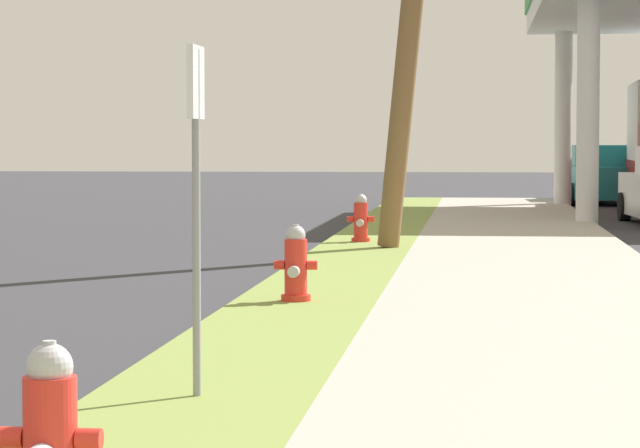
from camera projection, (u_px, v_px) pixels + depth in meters
fire_hydrant_nearest at (50, 444)px, 5.92m from camera, size 0.42×0.38×0.74m
fire_hydrant_second at (296, 267)px, 14.24m from camera, size 0.42×0.38×0.74m
fire_hydrant_third at (361, 221)px, 22.70m from camera, size 0.42×0.37×0.74m
street_sign_post at (196, 146)px, 8.85m from camera, size 0.05×0.36×2.12m
car_teal_by_near_pump at (600, 177)px, 39.55m from camera, size 2.14×4.59×1.57m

